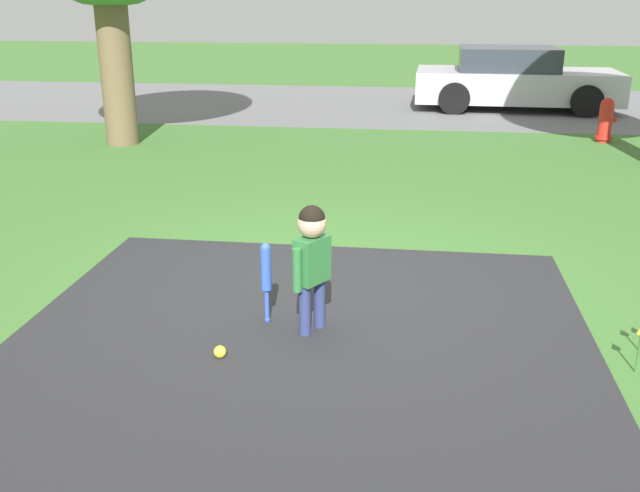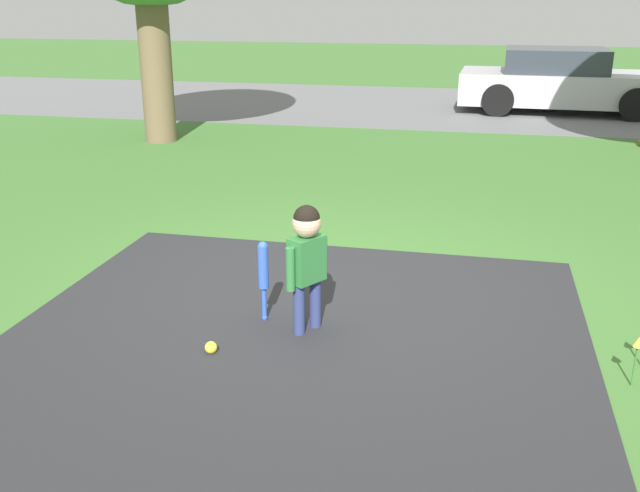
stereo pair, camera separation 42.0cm
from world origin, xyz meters
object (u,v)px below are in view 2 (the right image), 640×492
at_px(child, 307,251).
at_px(baseball_bat, 263,270).
at_px(sports_ball, 211,347).
at_px(parked_car, 561,82).

height_order(child, baseball_bat, child).
relative_size(baseball_bat, sports_ball, 7.31).
bearing_deg(baseball_bat, parked_car, 74.56).
bearing_deg(baseball_bat, sports_ball, -109.21).
xyz_separation_m(child, sports_ball, (-0.53, -0.46, -0.54)).
xyz_separation_m(baseball_bat, parked_car, (2.91, 10.53, 0.20)).
bearing_deg(sports_ball, baseball_bat, 70.79).
bearing_deg(parked_car, baseball_bat, -103.82).
relative_size(child, parked_car, 0.22).
bearing_deg(sports_ball, parked_car, 74.37).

